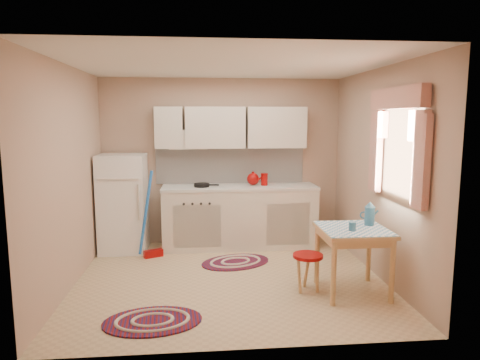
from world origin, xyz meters
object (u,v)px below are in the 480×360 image
at_px(stool, 308,273).
at_px(base_cabinets, 240,217).
at_px(fridge, 123,203).
at_px(table, 352,261).

bearing_deg(stool, base_cabinets, 108.83).
bearing_deg(fridge, table, -32.88).
bearing_deg(base_cabinets, fridge, -178.30).
distance_m(fridge, base_cabinets, 1.70).
bearing_deg(fridge, stool, -36.71).
bearing_deg(fridge, base_cabinets, 1.70).
bearing_deg(stool, fridge, 143.29).
xyz_separation_m(table, stool, (-0.48, 0.08, -0.15)).
relative_size(base_cabinets, stool, 5.36).
xyz_separation_m(fridge, table, (2.75, -1.78, -0.34)).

